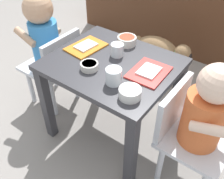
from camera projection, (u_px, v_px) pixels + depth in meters
name	position (u px, v px, depth m)	size (l,w,h in m)	color
ground_plane	(112.00, 130.00, 1.49)	(7.00, 7.00, 0.00)	gray
dining_table	(112.00, 77.00, 1.24)	(0.58, 0.50, 0.48)	#333338
seated_child_left	(47.00, 41.00, 1.41)	(0.28, 0.28, 0.69)	silver
seated_child_right	(202.00, 116.00, 1.01)	(0.28, 0.28, 0.66)	silver
dog	(159.00, 52.00, 1.75)	(0.42, 0.17, 0.32)	olive
food_tray_left	(86.00, 47.00, 1.27)	(0.15, 0.20, 0.02)	orange
food_tray_right	(149.00, 72.00, 1.11)	(0.15, 0.19, 0.02)	red
water_cup_left	(114.00, 77.00, 1.04)	(0.07, 0.07, 0.07)	white
water_cup_right	(117.00, 50.00, 1.21)	(0.06, 0.06, 0.06)	white
veggie_bowl_near	(89.00, 66.00, 1.13)	(0.08, 0.08, 0.03)	silver
veggie_bowl_far	(127.00, 40.00, 1.29)	(0.10, 0.10, 0.04)	silver
cereal_bowl_left_side	(130.00, 93.00, 0.98)	(0.09, 0.09, 0.04)	white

